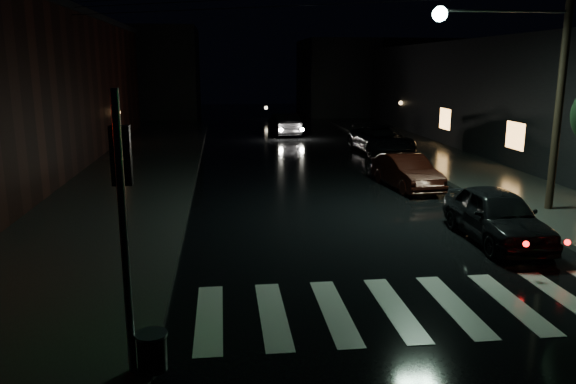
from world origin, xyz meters
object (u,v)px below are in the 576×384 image
object	(u,v)px
parked_car_a	(497,215)
oncoming_car	(284,124)
parked_car_b	(407,172)
parked_car_d	(381,140)
parked_car_c	(379,140)

from	to	relation	value
parked_car_a	oncoming_car	xyz separation A→B (m)	(-3.10, 24.04, 0.03)
parked_car_b	parked_car_d	distance (m)	8.83
parked_car_a	parked_car_c	size ratio (longest dim) A/B	0.89
parked_car_a	oncoming_car	world-z (taller)	oncoming_car
parked_car_a	oncoming_car	distance (m)	24.24
parked_car_c	oncoming_car	distance (m)	9.24
parked_car_a	parked_car_c	xyz separation A→B (m)	(1.20, 15.86, -0.03)
parked_car_d	oncoming_car	xyz separation A→B (m)	(-4.30, 8.67, 0.01)
parked_car_d	oncoming_car	bearing A→B (deg)	112.38
parked_car_b	oncoming_car	distance (m)	17.60
parked_car_c	parked_car_a	bearing A→B (deg)	-98.67
parked_car_b	parked_car_c	distance (m)	9.31
parked_car_b	parked_car_a	bearing A→B (deg)	-94.43
parked_car_d	oncoming_car	distance (m)	9.68
parked_car_a	parked_car_c	bearing A→B (deg)	86.60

